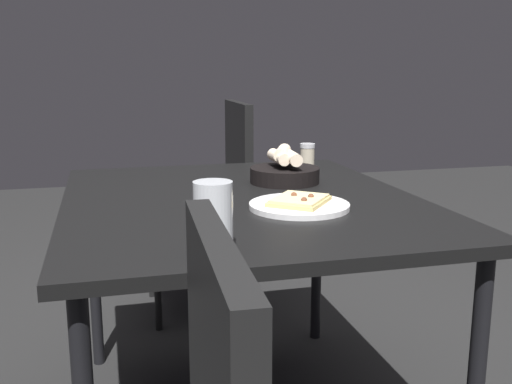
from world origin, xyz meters
The scene contains 6 objects.
dining_table centered at (0.00, 0.00, 0.67)m, with size 0.98×1.17×0.73m.
pizza_plate centered at (0.12, -0.17, 0.74)m, with size 0.26×0.26×0.04m.
bread_basket centered at (0.18, 0.17, 0.77)m, with size 0.22×0.22×0.12m.
beer_glass centered at (-0.17, -0.49, 0.79)m, with size 0.08×0.08×0.15m.
pepper_shaker centered at (0.33, 0.38, 0.77)m, with size 0.05×0.05×0.09m.
chair_far centered at (0.10, 0.94, 0.52)m, with size 0.44×0.44×0.94m.
Camera 1 is at (-0.36, -1.58, 1.09)m, focal length 41.22 mm.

